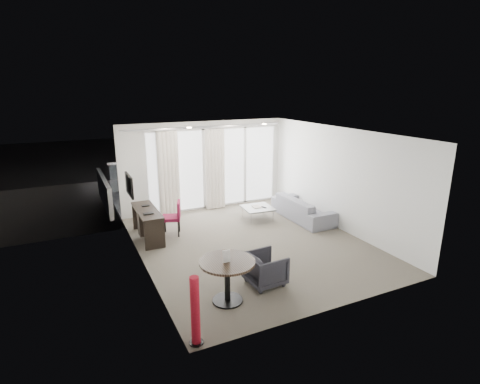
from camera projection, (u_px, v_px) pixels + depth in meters
name	position (u px, v px, depth m)	size (l,w,h in m)	color
floor	(251.00, 243.00, 8.82)	(5.00, 6.00, 0.00)	#595246
ceiling	(252.00, 132.00, 8.11)	(5.00, 6.00, 0.00)	white
wall_left	(140.00, 205.00, 7.43)	(0.00, 6.00, 2.60)	silver
wall_right	(339.00, 179.00, 9.51)	(0.00, 6.00, 2.60)	silver
wall_front	(339.00, 236.00, 5.86)	(5.00, 0.00, 2.60)	silver
window_panel	(215.00, 168.00, 11.21)	(4.00, 0.02, 2.38)	white
window_frame	(215.00, 168.00, 11.20)	(4.10, 0.06, 2.44)	white
curtain_left	(169.00, 174.00, 10.47)	(0.60, 0.20, 2.38)	white
curtain_right	(215.00, 169.00, 11.05)	(0.60, 0.20, 2.38)	white
curtain_track	(206.00, 127.00, 10.60)	(4.80, 0.04, 0.04)	#B2B2B7
downlight_a	(189.00, 128.00, 9.13)	(0.12, 0.12, 0.02)	#FFE0B2
downlight_b	(264.00, 124.00, 10.00)	(0.12, 0.12, 0.02)	#FFE0B2
desk	(148.00, 224.00, 9.04)	(0.48, 1.54, 0.72)	black
tv	(129.00, 185.00, 8.69)	(0.05, 0.80, 0.50)	black
desk_chair	(171.00, 218.00, 9.22)	(0.47, 0.44, 0.86)	maroon
round_table	(227.00, 281.00, 6.35)	(0.95, 0.95, 0.76)	black
menu_card	(227.00, 264.00, 6.21)	(0.12, 0.02, 0.22)	white
red_lamp	(195.00, 311.00, 5.25)	(0.21, 0.21, 1.06)	maroon
tub_armchair	(266.00, 269.00, 6.94)	(0.65, 0.67, 0.61)	#242329
coffee_table	(258.00, 213.00, 10.35)	(0.78, 0.78, 0.35)	gray
remote	(264.00, 207.00, 10.28)	(0.05, 0.17, 0.02)	black
magazine	(257.00, 207.00, 10.33)	(0.20, 0.25, 0.01)	gray
sofa	(303.00, 208.00, 10.38)	(2.08, 0.81, 0.61)	slate
terrace_slab	(199.00, 195.00, 12.87)	(5.60, 3.00, 0.12)	#4D4D50
rattan_chair_a	(217.00, 180.00, 12.93)	(0.62, 0.62, 0.90)	brown
rattan_chair_b	(236.00, 180.00, 13.00)	(0.60, 0.60, 0.87)	brown
rattan_table	(236.00, 181.00, 13.51)	(0.50, 0.50, 0.50)	brown
balustrade	(186.00, 171.00, 13.98)	(5.50, 0.06, 1.05)	#B2B2B7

